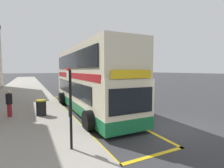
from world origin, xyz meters
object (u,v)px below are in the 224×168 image
at_px(pedestrian_further_back, 9,102).
at_px(parked_car_silver_ahead, 95,81).
at_px(double_decker_bus, 89,82).
at_px(bus_stop_sign, 70,102).
at_px(litter_bin, 41,108).
at_px(parked_car_teal_behind, 79,79).
at_px(parked_car_teal_across, 69,77).

bearing_deg(pedestrian_further_back, parked_car_silver_ahead, 56.71).
relative_size(double_decker_bus, pedestrian_further_back, 7.05).
height_order(double_decker_bus, bus_stop_sign, double_decker_bus).
bearing_deg(pedestrian_further_back, double_decker_bus, -0.59).
height_order(double_decker_bus, parked_car_silver_ahead, double_decker_bus).
distance_m(double_decker_bus, parked_car_silver_ahead, 20.36).
xyz_separation_m(bus_stop_sign, litter_bin, (-0.63, 5.14, -1.17)).
distance_m(bus_stop_sign, parked_car_teal_behind, 35.47).
relative_size(parked_car_silver_ahead, parked_car_teal_behind, 1.00).
bearing_deg(litter_bin, parked_car_teal_behind, 70.27).
relative_size(parked_car_teal_behind, pedestrian_further_back, 2.67).
bearing_deg(parked_car_teal_across, parked_car_silver_ahead, -90.58).
relative_size(bus_stop_sign, parked_car_teal_behind, 0.67).
height_order(double_decker_bus, parked_car_teal_behind, double_decker_bus).
xyz_separation_m(double_decker_bus, bus_stop_sign, (-2.57, -5.59, -0.28)).
relative_size(parked_car_silver_ahead, pedestrian_further_back, 2.67).
height_order(pedestrian_further_back, litter_bin, pedestrian_further_back).
xyz_separation_m(double_decker_bus, parked_car_teal_across, (6.99, 39.52, -1.26)).
distance_m(parked_car_teal_behind, litter_bin, 30.75).
relative_size(double_decker_bus, bus_stop_sign, 3.92).
bearing_deg(parked_car_teal_across, pedestrian_further_back, -108.68).
height_order(parked_car_silver_ahead, litter_bin, parked_car_silver_ahead).
bearing_deg(bus_stop_sign, pedestrian_further_back, 112.37).
xyz_separation_m(double_decker_bus, parked_car_teal_behind, (7.18, 28.49, -1.26)).
bearing_deg(litter_bin, double_decker_bus, 8.09).
bearing_deg(double_decker_bus, parked_car_teal_across, 79.97).
bearing_deg(double_decker_bus, pedestrian_further_back, 179.41).
bearing_deg(bus_stop_sign, parked_car_teal_across, 78.03).
bearing_deg(bus_stop_sign, parked_car_silver_ahead, 67.69).
height_order(parked_car_silver_ahead, parked_car_teal_behind, same).
distance_m(pedestrian_further_back, litter_bin, 1.81).
distance_m(parked_car_teal_across, litter_bin, 41.26).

